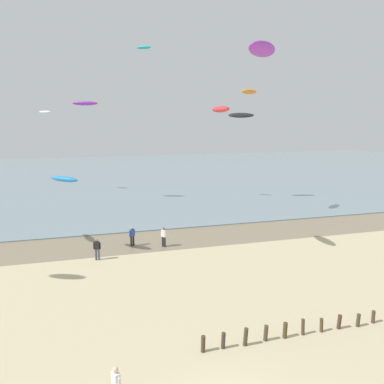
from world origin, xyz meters
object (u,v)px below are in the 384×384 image
Objects in this scene: kite_aloft_2 at (262,49)px; kite_aloft_3 at (221,109)px; person_by_waterline at (97,248)px; kite_aloft_4 at (45,112)px; kite_aloft_0 at (144,48)px; kite_aloft_5 at (241,115)px; person_left_flank at (164,236)px; kite_aloft_7 at (85,103)px; kite_aloft_6 at (249,92)px; person_mid_beach at (132,236)px; kite_aloft_8 at (64,179)px.

kite_aloft_2 is 1.21× the size of kite_aloft_3.
person_by_waterline is 30.64m from kite_aloft_4.
kite_aloft_0 reaches higher than kite_aloft_5.
kite_aloft_4 reaches higher than kite_aloft_3.
kite_aloft_0 is (0.94, 15.80, 17.73)m from person_left_flank.
person_left_flank is 11.49m from kite_aloft_3.
kite_aloft_5 is at bearing -174.57° from kite_aloft_7.
person_left_flank is at bearing 125.85° from kite_aloft_7.
person_mid_beach is at bearing -10.60° from kite_aloft_6.
kite_aloft_6 reaches higher than person_left_flank.
kite_aloft_2 is at bearing -30.11° from kite_aloft_4.
kite_aloft_2 is (9.84, -7.08, 13.72)m from person_by_waterline.
kite_aloft_8 is (-2.16, 1.74, 5.20)m from person_by_waterline.
kite_aloft_4 reaches higher than kite_aloft_8.
kite_aloft_3 is at bearing -103.50° from kite_aloft_5.
kite_aloft_0 reaches higher than person_mid_beach.
kite_aloft_0 is at bearing 175.59° from kite_aloft_7.
kite_aloft_0 reaches higher than person_left_flank.
person_by_waterline is 18.31m from kite_aloft_2.
person_by_waterline is 25.65m from kite_aloft_0.
kite_aloft_0 is at bearing -173.03° from kite_aloft_5.
kite_aloft_7 is (-16.67, 11.11, -0.96)m from kite_aloft_6.
kite_aloft_6 reaches higher than kite_aloft_5.
kite_aloft_4 is at bearing 172.77° from kite_aloft_0.
kite_aloft_6 is (16.16, 9.15, 12.44)m from person_by_waterline.
kite_aloft_4 is 27.01m from kite_aloft_5.
kite_aloft_0 is at bearing 86.60° from person_left_flank.
person_by_waterline is 1.00× the size of person_left_flank.
kite_aloft_3 is 0.90× the size of kite_aloft_5.
person_by_waterline is at bearing -97.34° from kite_aloft_3.
kite_aloft_6 is 0.89× the size of kite_aloft_7.
kite_aloft_2 is 1.09× the size of kite_aloft_5.
kite_aloft_3 is (6.44, -3.77, 10.42)m from person_mid_beach.
kite_aloft_0 reaches higher than person_by_waterline.
kite_aloft_6 is (-2.01, -6.92, 2.38)m from kite_aloft_5.
person_left_flank is at bearing 16.20° from person_by_waterline.
person_by_waterline is at bearing -76.63° from kite_aloft_0.
kite_aloft_0 is at bearing -5.19° from kite_aloft_4.
kite_aloft_8 is (-20.33, -14.34, -4.87)m from kite_aloft_5.
kite_aloft_7 is at bearing -114.84° from kite_aloft_2.
kite_aloft_4 is 0.60× the size of kite_aloft_5.
person_left_flank is at bearing -30.94° from kite_aloft_4.
kite_aloft_0 is at bearing 104.50° from kite_aloft_8.
person_mid_beach is at bearing 51.55° from kite_aloft_8.
kite_aloft_2 is at bearing -96.39° from kite_aloft_5.
kite_aloft_0 is (3.49, 14.91, 17.73)m from person_mid_beach.
kite_aloft_3 reaches higher than person_by_waterline.
person_left_flank is 0.62× the size of kite_aloft_6.
kite_aloft_6 reaches higher than person_by_waterline.
kite_aloft_6 is at bearing 35.30° from person_left_flank.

